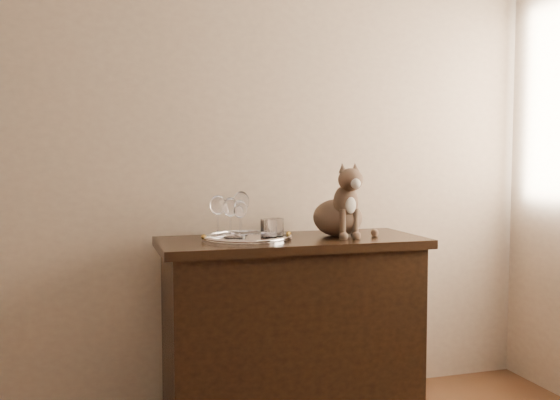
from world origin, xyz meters
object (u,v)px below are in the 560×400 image
(tray, at_px, (247,238))
(wine_glass_b, at_px, (241,213))
(cat, at_px, (338,199))
(sideboard, at_px, (292,330))
(wine_glass_d, at_px, (240,219))
(tumbler_c, at_px, (276,227))
(wine_glass_a, at_px, (218,216))
(wine_glass_c, at_px, (230,218))
(tumbler_a, at_px, (269,228))

(tray, height_order, wine_glass_b, wine_glass_b)
(cat, bearing_deg, sideboard, -178.25)
(tray, relative_size, cat, 1.17)
(wine_glass_d, bearing_deg, sideboard, -3.06)
(sideboard, relative_size, wine_glass_b, 5.95)
(tray, height_order, tumbler_c, tumbler_c)
(sideboard, relative_size, tumbler_c, 14.63)
(sideboard, distance_m, wine_glass_a, 0.62)
(tray, distance_m, wine_glass_b, 0.15)
(sideboard, bearing_deg, wine_glass_a, 164.70)
(wine_glass_b, distance_m, wine_glass_c, 0.13)
(sideboard, distance_m, wine_glass_c, 0.59)
(wine_glass_b, xyz_separation_m, wine_glass_d, (-0.03, -0.12, -0.02))
(sideboard, distance_m, tumbler_a, 0.49)
(tumbler_a, height_order, tumbler_c, tumbler_a)
(wine_glass_c, relative_size, wine_glass_d, 1.06)
(wine_glass_a, height_order, wine_glass_c, wine_glass_a)
(wine_glass_b, height_order, tumbler_a, wine_glass_b)
(wine_glass_c, height_order, tumbler_c, wine_glass_c)
(wine_glass_b, bearing_deg, wine_glass_a, -158.37)
(tumbler_c, bearing_deg, cat, -0.73)
(tray, xyz_separation_m, wine_glass_a, (-0.12, 0.06, 0.10))
(wine_glass_d, bearing_deg, tray, 16.65)
(wine_glass_c, xyz_separation_m, cat, (0.51, -0.01, 0.07))
(sideboard, height_order, wine_glass_a, wine_glass_a)
(sideboard, height_order, wine_glass_c, wine_glass_c)
(wine_glass_d, height_order, tumbler_a, wine_glass_d)
(sideboard, bearing_deg, wine_glass_c, 174.00)
(tray, relative_size, wine_glass_d, 2.35)
(tumbler_a, bearing_deg, tumbler_c, 39.00)
(wine_glass_b, distance_m, wine_glass_d, 0.13)
(sideboard, xyz_separation_m, cat, (0.23, 0.02, 0.60))
(wine_glass_c, distance_m, tumbler_a, 0.18)
(wine_glass_a, xyz_separation_m, wine_glass_c, (0.05, -0.06, -0.00))
(wine_glass_b, bearing_deg, tumbler_a, -57.11)
(tumbler_a, bearing_deg, wine_glass_a, 155.45)
(sideboard, height_order, tumbler_c, tumbler_c)
(wine_glass_b, bearing_deg, sideboard, -33.51)
(wine_glass_b, distance_m, tumbler_a, 0.18)
(tumbler_a, bearing_deg, wine_glass_d, 170.62)
(wine_glass_a, relative_size, wine_glass_b, 0.93)
(tray, bearing_deg, sideboard, -6.55)
(tray, height_order, tumbler_a, tumbler_a)
(wine_glass_a, distance_m, tumbler_a, 0.24)
(wine_glass_b, bearing_deg, cat, -14.54)
(wine_glass_a, height_order, tumbler_c, wine_glass_a)
(tumbler_c, bearing_deg, wine_glass_b, 140.97)
(sideboard, relative_size, tumbler_a, 14.36)
(wine_glass_b, height_order, wine_glass_c, wine_glass_b)
(wine_glass_a, xyz_separation_m, wine_glass_d, (0.08, -0.08, -0.01))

